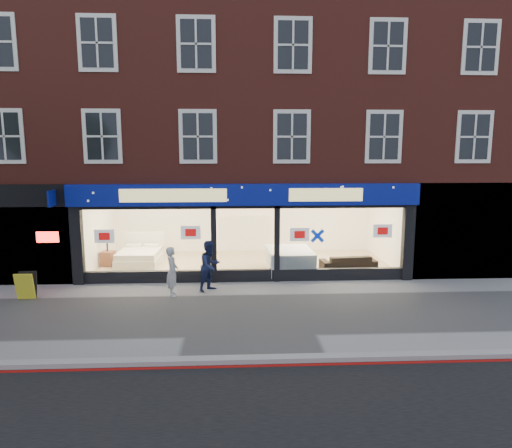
{
  "coord_description": "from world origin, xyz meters",
  "views": [
    {
      "loc": [
        -0.38,
        -11.82,
        4.36
      ],
      "look_at": [
        0.32,
        2.5,
        2.05
      ],
      "focal_mm": 32.0,
      "sensor_mm": 36.0,
      "label": 1
    }
  ],
  "objects": [
    {
      "name": "ground",
      "position": [
        0.0,
        0.0,
        0.0
      ],
      "size": [
        120.0,
        120.0,
        0.0
      ],
      "primitive_type": "plane",
      "color": "gray",
      "rests_on": "ground"
    },
    {
      "name": "display_bed",
      "position": [
        -3.96,
        5.32,
        0.4
      ],
      "size": [
        1.62,
        1.96,
        1.08
      ],
      "rotation": [
        0.0,
        0.0,
        -0.03
      ],
      "color": "silver",
      "rests_on": "showroom_floor"
    },
    {
      "name": "pedestrian_grey",
      "position": [
        -2.26,
        1.66,
        0.75
      ],
      "size": [
        0.43,
        0.59,
        1.51
      ],
      "primitive_type": "imported",
      "rotation": [
        0.0,
        0.0,
        1.71
      ],
      "color": "#B4B7BC",
      "rests_on": "ground"
    },
    {
      "name": "building",
      "position": [
        -0.02,
        6.93,
        6.67
      ],
      "size": [
        19.0,
        8.26,
        10.3
      ],
      "color": "maroon",
      "rests_on": "ground"
    },
    {
      "name": "bedside_table",
      "position": [
        -5.1,
        5.04,
        0.38
      ],
      "size": [
        0.54,
        0.54,
        0.55
      ],
      "primitive_type": "cube",
      "rotation": [
        0.0,
        0.0,
        -0.22
      ],
      "color": "brown",
      "rests_on": "showroom_floor"
    },
    {
      "name": "mattress_stack",
      "position": [
        1.6,
        4.0,
        0.49
      ],
      "size": [
        1.63,
        2.02,
        0.77
      ],
      "rotation": [
        0.0,
        0.0,
        0.04
      ],
      "color": "silver",
      "rests_on": "showroom_floor"
    },
    {
      "name": "kerb_line",
      "position": [
        0.0,
        -3.1,
        0.01
      ],
      "size": [
        60.0,
        0.1,
        0.01
      ],
      "primitive_type": "cube",
      "color": "#8C0A07",
      "rests_on": "ground"
    },
    {
      "name": "showroom_floor",
      "position": [
        0.0,
        5.25,
        0.05
      ],
      "size": [
        11.0,
        4.5,
        0.1
      ],
      "primitive_type": "cube",
      "color": "tan",
      "rests_on": "ground"
    },
    {
      "name": "sofa",
      "position": [
        3.7,
        3.9,
        0.39
      ],
      "size": [
        2.03,
        0.95,
        0.57
      ],
      "primitive_type": "imported",
      "rotation": [
        0.0,
        0.0,
        3.23
      ],
      "color": "black",
      "rests_on": "showroom_floor"
    },
    {
      "name": "kerb_stone",
      "position": [
        0.0,
        -2.9,
        0.06
      ],
      "size": [
        60.0,
        0.25,
        0.12
      ],
      "primitive_type": "cube",
      "color": "gray",
      "rests_on": "ground"
    },
    {
      "name": "a_board",
      "position": [
        -6.53,
        1.51,
        0.41
      ],
      "size": [
        0.55,
        0.37,
        0.83
      ],
      "primitive_type": "cube",
      "rotation": [
        0.0,
        0.0,
        0.04
      ],
      "color": "yellow",
      "rests_on": "ground"
    },
    {
      "name": "pedestrian_blue",
      "position": [
        -1.14,
        2.1,
        0.8
      ],
      "size": [
        0.97,
        0.98,
        1.59
      ],
      "primitive_type": "imported",
      "rotation": [
        0.0,
        0.0,
        0.82
      ],
      "color": "#192248",
      "rests_on": "ground"
    }
  ]
}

